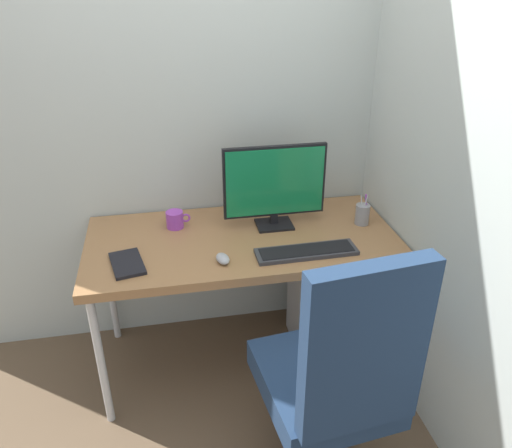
{
  "coord_description": "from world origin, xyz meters",
  "views": [
    {
      "loc": [
        -0.33,
        -2.08,
        1.91
      ],
      "look_at": [
        0.05,
        -0.07,
        0.85
      ],
      "focal_mm": 35.3,
      "sensor_mm": 36.0,
      "label": 1
    }
  ],
  "objects_px": {
    "keyboard": "(306,252)",
    "mouse": "(223,259)",
    "office_chair": "(336,376)",
    "filing_cabinet": "(340,303)",
    "notebook": "(127,263)",
    "monitor": "(275,184)",
    "coffee_mug": "(175,220)",
    "pen_holder": "(362,214)"
  },
  "relations": [
    {
      "from": "notebook",
      "to": "coffee_mug",
      "type": "xyz_separation_m",
      "value": [
        0.22,
        0.32,
        0.03
      ]
    },
    {
      "from": "monitor",
      "to": "pen_holder",
      "type": "bearing_deg",
      "value": -9.19
    },
    {
      "from": "pen_holder",
      "to": "coffee_mug",
      "type": "height_order",
      "value": "pen_holder"
    },
    {
      "from": "mouse",
      "to": "coffee_mug",
      "type": "bearing_deg",
      "value": 103.07
    },
    {
      "from": "filing_cabinet",
      "to": "coffee_mug",
      "type": "xyz_separation_m",
      "value": [
        -0.82,
        0.19,
        0.48
      ]
    },
    {
      "from": "monitor",
      "to": "pen_holder",
      "type": "distance_m",
      "value": 0.47
    },
    {
      "from": "office_chair",
      "to": "filing_cabinet",
      "type": "distance_m",
      "value": 0.87
    },
    {
      "from": "monitor",
      "to": "pen_holder",
      "type": "height_order",
      "value": "monitor"
    },
    {
      "from": "keyboard",
      "to": "mouse",
      "type": "height_order",
      "value": "mouse"
    },
    {
      "from": "notebook",
      "to": "keyboard",
      "type": "bearing_deg",
      "value": -15.71
    },
    {
      "from": "keyboard",
      "to": "notebook",
      "type": "relative_size",
      "value": 2.1
    },
    {
      "from": "office_chair",
      "to": "notebook",
      "type": "distance_m",
      "value": 1.0
    },
    {
      "from": "notebook",
      "to": "coffee_mug",
      "type": "height_order",
      "value": "coffee_mug"
    },
    {
      "from": "mouse",
      "to": "coffee_mug",
      "type": "relative_size",
      "value": 0.73
    },
    {
      "from": "keyboard",
      "to": "pen_holder",
      "type": "distance_m",
      "value": 0.43
    },
    {
      "from": "pen_holder",
      "to": "coffee_mug",
      "type": "bearing_deg",
      "value": 171.53
    },
    {
      "from": "filing_cabinet",
      "to": "coffee_mug",
      "type": "bearing_deg",
      "value": 166.75
    },
    {
      "from": "office_chair",
      "to": "filing_cabinet",
      "type": "height_order",
      "value": "office_chair"
    },
    {
      "from": "keyboard",
      "to": "coffee_mug",
      "type": "relative_size",
      "value": 3.87
    },
    {
      "from": "pen_holder",
      "to": "coffee_mug",
      "type": "distance_m",
      "value": 0.93
    },
    {
      "from": "pen_holder",
      "to": "notebook",
      "type": "bearing_deg",
      "value": -171.13
    },
    {
      "from": "monitor",
      "to": "coffee_mug",
      "type": "distance_m",
      "value": 0.52
    },
    {
      "from": "monitor",
      "to": "coffee_mug",
      "type": "height_order",
      "value": "monitor"
    },
    {
      "from": "keyboard",
      "to": "mouse",
      "type": "bearing_deg",
      "value": -179.57
    },
    {
      "from": "pen_holder",
      "to": "coffee_mug",
      "type": "relative_size",
      "value": 1.33
    },
    {
      "from": "monitor",
      "to": "mouse",
      "type": "relative_size",
      "value": 5.71
    },
    {
      "from": "pen_holder",
      "to": "notebook",
      "type": "xyz_separation_m",
      "value": [
        -1.14,
        -0.18,
        -0.05
      ]
    },
    {
      "from": "monitor",
      "to": "notebook",
      "type": "relative_size",
      "value": 2.27
    },
    {
      "from": "notebook",
      "to": "mouse",
      "type": "bearing_deg",
      "value": -19.68
    },
    {
      "from": "pen_holder",
      "to": "notebook",
      "type": "relative_size",
      "value": 0.72
    },
    {
      "from": "monitor",
      "to": "keyboard",
      "type": "distance_m",
      "value": 0.38
    },
    {
      "from": "keyboard",
      "to": "mouse",
      "type": "xyz_separation_m",
      "value": [
        -0.38,
        -0.0,
        0.01
      ]
    },
    {
      "from": "keyboard",
      "to": "pen_holder",
      "type": "relative_size",
      "value": 2.91
    },
    {
      "from": "filing_cabinet",
      "to": "office_chair",
      "type": "bearing_deg",
      "value": -111.56
    },
    {
      "from": "office_chair",
      "to": "mouse",
      "type": "height_order",
      "value": "office_chair"
    },
    {
      "from": "keyboard",
      "to": "coffee_mug",
      "type": "xyz_separation_m",
      "value": [
        -0.57,
        0.37,
        0.03
      ]
    },
    {
      "from": "office_chair",
      "to": "filing_cabinet",
      "type": "xyz_separation_m",
      "value": [
        0.3,
        0.77,
        -0.27
      ]
    },
    {
      "from": "filing_cabinet",
      "to": "mouse",
      "type": "height_order",
      "value": "mouse"
    },
    {
      "from": "mouse",
      "to": "notebook",
      "type": "bearing_deg",
      "value": 158.64
    },
    {
      "from": "keyboard",
      "to": "notebook",
      "type": "xyz_separation_m",
      "value": [
        -0.79,
        0.05,
        -0.0
      ]
    },
    {
      "from": "office_chair",
      "to": "pen_holder",
      "type": "height_order",
      "value": "office_chair"
    },
    {
      "from": "keyboard",
      "to": "coffee_mug",
      "type": "height_order",
      "value": "coffee_mug"
    }
  ]
}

